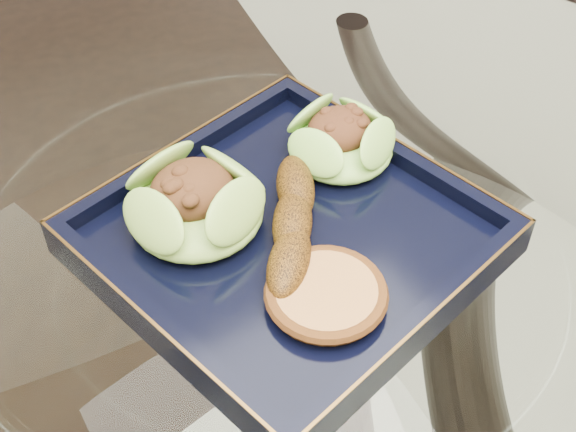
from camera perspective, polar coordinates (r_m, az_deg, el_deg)
dining_table at (r=0.75m, az=-1.34°, el=-13.38°), size 1.13×1.13×0.77m
dining_chair at (r=1.08m, az=-13.89°, el=5.78°), size 0.51×0.51×1.02m
navy_plate at (r=0.63m, az=0.00°, el=-1.90°), size 0.32×0.32×0.02m
lettuce_wrap_left at (r=0.62m, az=-6.59°, el=0.73°), size 0.12×0.12×0.04m
lettuce_wrap_right at (r=0.68m, az=3.77°, el=5.23°), size 0.09×0.09×0.03m
roasted_plantain at (r=0.61m, az=0.32°, el=-0.49°), size 0.11×0.14×0.03m
crumb_patty at (r=0.58m, az=2.72°, el=-5.66°), size 0.09×0.09×0.01m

